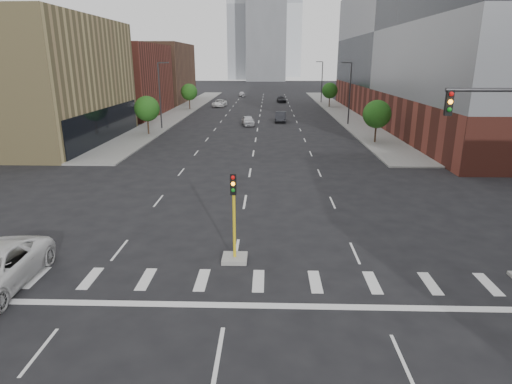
{
  "coord_description": "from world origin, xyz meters",
  "views": [
    {
      "loc": [
        1.6,
        -9.84,
        9.31
      ],
      "look_at": [
        0.94,
        12.19,
        2.5
      ],
      "focal_mm": 30.0,
      "sensor_mm": 36.0,
      "label": 1
    }
  ],
  "objects_px": {
    "car_deep_right": "(281,99)",
    "car_near_left": "(248,121)",
    "car_far_left": "(219,103)",
    "car_distant": "(242,94)",
    "car_mid_right": "(281,117)",
    "median_traffic_signal": "(234,242)"
  },
  "relations": [
    {
      "from": "car_deep_right",
      "to": "car_near_left",
      "type": "bearing_deg",
      "value": -104.49
    },
    {
      "from": "median_traffic_signal",
      "to": "car_far_left",
      "type": "bearing_deg",
      "value": 96.97
    },
    {
      "from": "median_traffic_signal",
      "to": "car_distant",
      "type": "relative_size",
      "value": 1.12
    },
    {
      "from": "median_traffic_signal",
      "to": "car_far_left",
      "type": "distance_m",
      "value": 72.17
    },
    {
      "from": "car_far_left",
      "to": "car_distant",
      "type": "height_order",
      "value": "car_far_left"
    },
    {
      "from": "median_traffic_signal",
      "to": "car_deep_right",
      "type": "relative_size",
      "value": 0.96
    },
    {
      "from": "median_traffic_signal",
      "to": "car_mid_right",
      "type": "height_order",
      "value": "median_traffic_signal"
    },
    {
      "from": "median_traffic_signal",
      "to": "car_deep_right",
      "type": "xyz_separation_m",
      "value": [
        4.44,
        81.66,
        -0.31
      ]
    },
    {
      "from": "car_near_left",
      "to": "car_mid_right",
      "type": "distance_m",
      "value": 6.44
    },
    {
      "from": "car_mid_right",
      "to": "car_distant",
      "type": "distance_m",
      "value": 49.75
    },
    {
      "from": "car_mid_right",
      "to": "car_deep_right",
      "type": "height_order",
      "value": "car_mid_right"
    },
    {
      "from": "car_mid_right",
      "to": "car_deep_right",
      "type": "bearing_deg",
      "value": 90.98
    },
    {
      "from": "car_near_left",
      "to": "car_mid_right",
      "type": "xyz_separation_m",
      "value": [
        4.95,
        4.11,
        0.07
      ]
    },
    {
      "from": "car_deep_right",
      "to": "car_mid_right",
      "type": "bearing_deg",
      "value": -97.03
    },
    {
      "from": "car_far_left",
      "to": "car_deep_right",
      "type": "height_order",
      "value": "car_far_left"
    },
    {
      "from": "car_distant",
      "to": "car_far_left",
      "type": "bearing_deg",
      "value": -102.81
    },
    {
      "from": "car_far_left",
      "to": "car_distant",
      "type": "distance_m",
      "value": 26.54
    },
    {
      "from": "car_mid_right",
      "to": "car_distant",
      "type": "relative_size",
      "value": 1.22
    },
    {
      "from": "car_near_left",
      "to": "car_far_left",
      "type": "height_order",
      "value": "car_far_left"
    },
    {
      "from": "car_mid_right",
      "to": "car_far_left",
      "type": "height_order",
      "value": "car_mid_right"
    },
    {
      "from": "median_traffic_signal",
      "to": "car_deep_right",
      "type": "height_order",
      "value": "median_traffic_signal"
    },
    {
      "from": "median_traffic_signal",
      "to": "car_far_left",
      "type": "relative_size",
      "value": 0.83
    }
  ]
}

